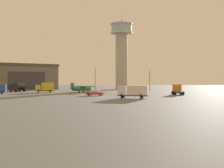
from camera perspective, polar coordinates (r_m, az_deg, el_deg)
ground_plane at (r=69.50m, az=-2.38°, el=-2.49°), size 400.00×400.00×0.00m
control_tower at (r=136.45m, az=1.69°, el=6.71°), size 10.27×10.27×34.33m
hangar at (r=137.54m, az=-17.42°, el=1.35°), size 34.57×31.47×11.20m
airplane_green at (r=92.91m, az=-6.14°, el=-0.82°), size 8.41×8.88×3.13m
truck_box_white at (r=62.92m, az=4.01°, el=-1.36°), size 6.77×4.16×2.76m
truck_flatbed_orange at (r=82.00m, az=12.43°, el=-1.10°), size 3.45×5.90×2.82m
truck_box_yellow at (r=96.79m, az=-13.02°, el=-0.60°), size 6.14×4.18×3.21m
truck_fuel_tanker_black at (r=106.24m, az=-17.94°, el=-0.57°), size 4.59×7.05×2.93m
car_red at (r=74.50m, az=-3.53°, el=-1.72°), size 4.85×3.06×1.37m
light_post_west at (r=112.19m, az=7.19°, el=1.09°), size 0.44×0.44×7.83m
light_post_north at (r=117.58m, az=-3.45°, el=1.37°), size 0.44×0.44×9.03m
traffic_cone_near_left at (r=78.91m, az=0.93°, el=-1.86°), size 0.36×0.36×0.74m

